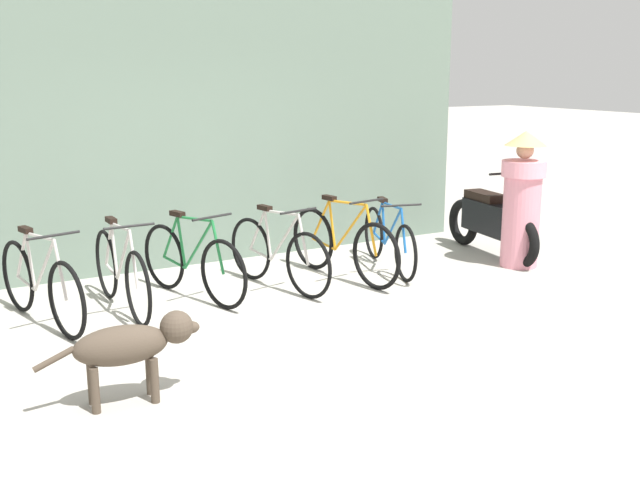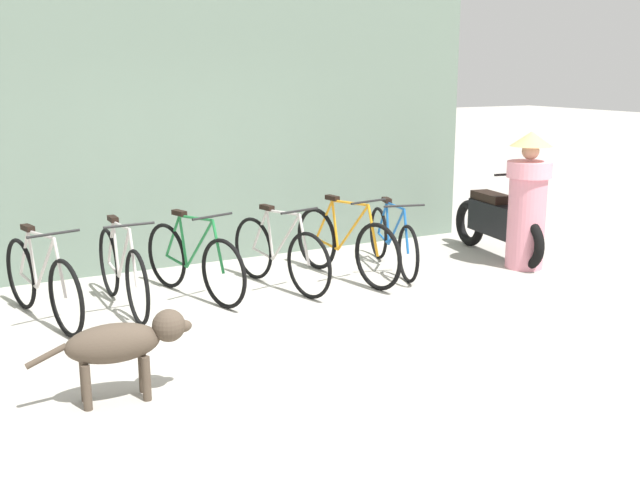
{
  "view_description": "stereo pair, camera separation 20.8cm",
  "coord_description": "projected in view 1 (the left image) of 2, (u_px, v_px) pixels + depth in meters",
  "views": [
    {
      "loc": [
        -2.83,
        -5.21,
        2.26
      ],
      "look_at": [
        0.56,
        0.89,
        0.65
      ],
      "focal_mm": 42.0,
      "sensor_mm": 36.0,
      "label": 1
    },
    {
      "loc": [
        -2.64,
        -5.31,
        2.26
      ],
      "look_at": [
        0.56,
        0.89,
        0.65
      ],
      "focal_mm": 42.0,
      "sensor_mm": 36.0,
      "label": 2
    }
  ],
  "objects": [
    {
      "name": "bicycle_0",
      "position": [
        41.0,
        285.0,
        6.67
      ],
      "size": [
        0.55,
        1.68,
        0.89
      ],
      "rotation": [
        0.0,
        0.0,
        -1.32
      ],
      "color": "black",
      "rests_on": "ground"
    },
    {
      "name": "bicycle_4",
      "position": [
        343.0,
        245.0,
        8.14
      ],
      "size": [
        0.47,
        1.75,
        0.92
      ],
      "rotation": [
        0.0,
        0.0,
        -1.4
      ],
      "color": "black",
      "rests_on": "ground"
    },
    {
      "name": "motorcycle",
      "position": [
        491.0,
        221.0,
        9.14
      ],
      "size": [
        0.58,
        1.83,
        1.08
      ],
      "rotation": [
        0.0,
        0.0,
        -1.7
      ],
      "color": "black",
      "rests_on": "ground"
    },
    {
      "name": "bicycle_2",
      "position": [
        192.0,
        263.0,
        7.44
      ],
      "size": [
        0.59,
        1.6,
        0.89
      ],
      "rotation": [
        0.0,
        0.0,
        -1.27
      ],
      "color": "black",
      "rests_on": "ground"
    },
    {
      "name": "person_in_robes",
      "position": [
        522.0,
        197.0,
        8.56
      ],
      "size": [
        0.66,
        0.66,
        1.57
      ],
      "rotation": [
        0.0,
        0.0,
        2.75
      ],
      "color": "pink",
      "rests_on": "ground"
    },
    {
      "name": "bicycle_1",
      "position": [
        121.0,
        273.0,
        7.04
      ],
      "size": [
        0.46,
        1.7,
        0.9
      ],
      "rotation": [
        0.0,
        0.0,
        -1.53
      ],
      "color": "black",
      "rests_on": "ground"
    },
    {
      "name": "ground_plane",
      "position": [
        313.0,
        343.0,
        6.28
      ],
      "size": [
        60.0,
        60.0,
        0.0
      ],
      "primitive_type": "plane",
      "color": "#ADA89E"
    },
    {
      "name": "bicycle_5",
      "position": [
        389.0,
        240.0,
        8.53
      ],
      "size": [
        0.55,
        1.65,
        0.82
      ],
      "rotation": [
        0.0,
        0.0,
        -1.82
      ],
      "color": "black",
      "rests_on": "ground"
    },
    {
      "name": "shop_wall_back",
      "position": [
        185.0,
        122.0,
        8.51
      ],
      "size": [
        7.4,
        0.2,
        3.31
      ],
      "color": "slate",
      "rests_on": "ground"
    },
    {
      "name": "stray_dog",
      "position": [
        133.0,
        344.0,
        5.1
      ],
      "size": [
        1.12,
        0.33,
        0.61
      ],
      "rotation": [
        0.0,
        0.0,
        6.2
      ],
      "color": "#4C3F33",
      "rests_on": "ground"
    },
    {
      "name": "bicycle_3",
      "position": [
        278.0,
        254.0,
        7.78
      ],
      "size": [
        0.51,
        1.6,
        0.89
      ],
      "rotation": [
        0.0,
        0.0,
        -1.34
      ],
      "color": "black",
      "rests_on": "ground"
    }
  ]
}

